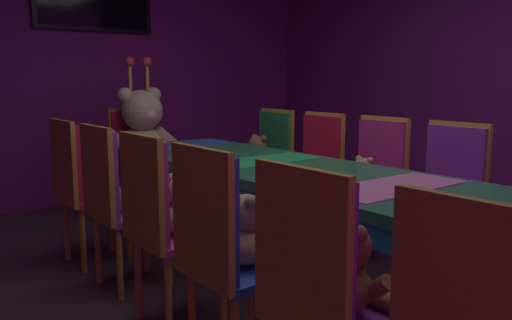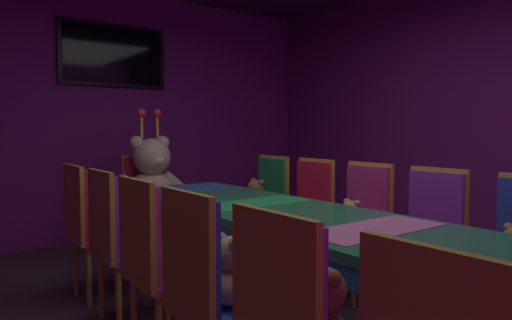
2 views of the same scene
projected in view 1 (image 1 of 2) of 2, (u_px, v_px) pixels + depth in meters
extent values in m
plane|color=#3F2D38|center=(316.00, 300.00, 2.97)|extent=(7.90, 7.90, 0.00)
cube|color=#721E72|center=(93.00, 63.00, 5.24)|extent=(5.20, 0.12, 2.80)
cube|color=#26724C|center=(318.00, 177.00, 2.86)|extent=(0.90, 3.52, 0.05)
cube|color=teal|center=(318.00, 190.00, 2.87)|extent=(0.88, 3.45, 0.10)
cylinder|color=#4C3826|center=(216.00, 187.00, 4.38)|extent=(0.07, 0.07, 0.69)
cylinder|color=#4C3826|center=(131.00, 200.00, 3.91)|extent=(0.07, 0.07, 0.69)
cube|color=pink|center=(393.00, 186.00, 2.47)|extent=(0.77, 0.32, 0.01)
cube|color=green|center=(261.00, 161.00, 3.24)|extent=(0.77, 0.32, 0.01)
cube|color=blue|center=(180.00, 145.00, 4.02)|extent=(0.77, 0.32, 0.01)
cube|color=red|center=(473.00, 314.00, 1.20)|extent=(0.05, 0.38, 0.50)
cube|color=gold|center=(468.00, 317.00, 1.19)|extent=(0.03, 0.41, 0.55)
sphere|color=brown|center=(490.00, 278.00, 1.35)|extent=(0.06, 0.06, 0.06)
cube|color=purple|center=(342.00, 318.00, 1.77)|extent=(0.40, 0.40, 0.04)
cube|color=purple|center=(305.00, 253.00, 1.62)|extent=(0.05, 0.38, 0.50)
cube|color=gold|center=(300.00, 254.00, 1.61)|extent=(0.03, 0.41, 0.55)
ellipsoid|color=brown|center=(343.00, 288.00, 1.76)|extent=(0.20, 0.20, 0.16)
sphere|color=brown|center=(348.00, 246.00, 1.75)|extent=(0.16, 0.16, 0.16)
sphere|color=#99663C|center=(358.00, 246.00, 1.78)|extent=(0.06, 0.06, 0.06)
sphere|color=brown|center=(331.00, 226.00, 1.77)|extent=(0.06, 0.06, 0.06)
sphere|color=brown|center=(359.00, 234.00, 1.68)|extent=(0.06, 0.06, 0.06)
cylinder|color=brown|center=(330.00, 272.00, 1.86)|extent=(0.06, 0.14, 0.13)
cylinder|color=brown|center=(375.00, 290.00, 1.70)|extent=(0.06, 0.14, 0.13)
cylinder|color=brown|center=(356.00, 289.00, 1.89)|extent=(0.07, 0.15, 0.07)
cylinder|color=brown|center=(380.00, 299.00, 1.80)|extent=(0.07, 0.15, 0.07)
cube|color=#2D47B2|center=(243.00, 270.00, 2.22)|extent=(0.40, 0.40, 0.04)
cube|color=#2D47B2|center=(206.00, 215.00, 2.07)|extent=(0.05, 0.38, 0.50)
cube|color=gold|center=(202.00, 216.00, 2.06)|extent=(0.03, 0.41, 0.55)
cylinder|color=gold|center=(250.00, 299.00, 2.48)|extent=(0.04, 0.04, 0.42)
cylinder|color=gold|center=(192.00, 318.00, 2.29)|extent=(0.04, 0.04, 0.42)
ellipsoid|color=tan|center=(243.00, 246.00, 2.21)|extent=(0.20, 0.20, 0.16)
sphere|color=tan|center=(246.00, 213.00, 2.20)|extent=(0.16, 0.16, 0.16)
sphere|color=tan|center=(256.00, 213.00, 2.23)|extent=(0.06, 0.06, 0.06)
sphere|color=tan|center=(234.00, 197.00, 2.22)|extent=(0.06, 0.06, 0.06)
sphere|color=tan|center=(251.00, 202.00, 2.13)|extent=(0.06, 0.06, 0.06)
cylinder|color=tan|center=(237.00, 235.00, 2.31)|extent=(0.05, 0.14, 0.13)
cylinder|color=tan|center=(265.00, 246.00, 2.15)|extent=(0.05, 0.14, 0.13)
cylinder|color=tan|center=(259.00, 249.00, 2.33)|extent=(0.07, 0.15, 0.07)
cylinder|color=tan|center=(274.00, 255.00, 2.25)|extent=(0.07, 0.15, 0.07)
cube|color=#CC338C|center=(180.00, 238.00, 2.67)|extent=(0.40, 0.40, 0.04)
cube|color=#CC338C|center=(146.00, 191.00, 2.52)|extent=(0.05, 0.38, 0.50)
cube|color=gold|center=(142.00, 192.00, 2.51)|extent=(0.03, 0.41, 0.55)
cylinder|color=gold|center=(191.00, 265.00, 2.93)|extent=(0.04, 0.04, 0.42)
cylinder|color=gold|center=(223.00, 283.00, 2.68)|extent=(0.04, 0.04, 0.42)
cylinder|color=gold|center=(138.00, 279.00, 2.73)|extent=(0.04, 0.04, 0.42)
cylinder|color=gold|center=(168.00, 299.00, 2.48)|extent=(0.04, 0.04, 0.42)
ellipsoid|color=tan|center=(179.00, 218.00, 2.66)|extent=(0.19, 0.19, 0.15)
sphere|color=tan|center=(181.00, 191.00, 2.64)|extent=(0.15, 0.15, 0.15)
sphere|color=tan|center=(190.00, 192.00, 2.68)|extent=(0.06, 0.06, 0.06)
sphere|color=tan|center=(173.00, 179.00, 2.67)|extent=(0.06, 0.06, 0.06)
sphere|color=tan|center=(184.00, 182.00, 2.58)|extent=(0.06, 0.06, 0.06)
cylinder|color=tan|center=(176.00, 210.00, 2.75)|extent=(0.05, 0.14, 0.13)
cylinder|color=tan|center=(196.00, 218.00, 2.60)|extent=(0.05, 0.14, 0.13)
cylinder|color=tan|center=(195.00, 222.00, 2.78)|extent=(0.07, 0.14, 0.07)
cylinder|color=tan|center=(205.00, 226.00, 2.70)|extent=(0.07, 0.14, 0.07)
cube|color=purple|center=(132.00, 214.00, 3.14)|extent=(0.40, 0.40, 0.04)
cube|color=purple|center=(101.00, 173.00, 2.98)|extent=(0.05, 0.38, 0.50)
cube|color=gold|center=(97.00, 174.00, 2.97)|extent=(0.03, 0.41, 0.55)
cylinder|color=gold|center=(146.00, 240.00, 3.39)|extent=(0.04, 0.04, 0.42)
cylinder|color=gold|center=(170.00, 253.00, 3.14)|extent=(0.04, 0.04, 0.42)
cylinder|color=gold|center=(98.00, 250.00, 3.20)|extent=(0.04, 0.04, 0.42)
cylinder|color=gold|center=(120.00, 264.00, 2.95)|extent=(0.04, 0.04, 0.42)
ellipsoid|color=tan|center=(132.00, 200.00, 3.12)|extent=(0.16, 0.16, 0.13)
sphere|color=tan|center=(133.00, 180.00, 3.11)|extent=(0.13, 0.13, 0.13)
sphere|color=tan|center=(140.00, 181.00, 3.14)|extent=(0.05, 0.05, 0.05)
sphere|color=tan|center=(127.00, 172.00, 3.13)|extent=(0.05, 0.05, 0.05)
sphere|color=tan|center=(134.00, 174.00, 3.06)|extent=(0.05, 0.05, 0.05)
cylinder|color=tan|center=(131.00, 195.00, 3.20)|extent=(0.04, 0.11, 0.11)
cylinder|color=tan|center=(143.00, 199.00, 3.08)|extent=(0.04, 0.11, 0.11)
cylinder|color=tan|center=(145.00, 203.00, 3.22)|extent=(0.05, 0.12, 0.05)
cylinder|color=tan|center=(151.00, 205.00, 3.16)|extent=(0.05, 0.12, 0.05)
cube|color=red|center=(96.00, 199.00, 3.55)|extent=(0.40, 0.40, 0.04)
cube|color=red|center=(67.00, 162.00, 3.40)|extent=(0.05, 0.38, 0.50)
cube|color=gold|center=(64.00, 162.00, 3.38)|extent=(0.03, 0.41, 0.55)
cylinder|color=gold|center=(111.00, 222.00, 3.80)|extent=(0.04, 0.04, 0.42)
cylinder|color=gold|center=(129.00, 232.00, 3.56)|extent=(0.04, 0.04, 0.42)
cylinder|color=gold|center=(66.00, 230.00, 3.61)|extent=(0.04, 0.04, 0.42)
cylinder|color=gold|center=(83.00, 241.00, 3.36)|extent=(0.04, 0.04, 0.42)
ellipsoid|color=beige|center=(95.00, 184.00, 3.53)|extent=(0.18, 0.18, 0.14)
sphere|color=beige|center=(97.00, 165.00, 3.52)|extent=(0.14, 0.14, 0.14)
sphere|color=#FDDCAD|center=(104.00, 166.00, 3.55)|extent=(0.05, 0.05, 0.05)
sphere|color=beige|center=(91.00, 157.00, 3.55)|extent=(0.05, 0.05, 0.05)
sphere|color=beige|center=(97.00, 159.00, 3.46)|extent=(0.05, 0.05, 0.05)
cylinder|color=beige|center=(96.00, 180.00, 3.62)|extent=(0.05, 0.13, 0.12)
cylinder|color=beige|center=(106.00, 184.00, 3.48)|extent=(0.05, 0.13, 0.12)
cylinder|color=beige|center=(109.00, 188.00, 3.65)|extent=(0.06, 0.13, 0.06)
cylinder|color=beige|center=(115.00, 190.00, 3.57)|extent=(0.06, 0.13, 0.06)
cylinder|color=gold|center=(488.00, 279.00, 2.72)|extent=(0.04, 0.04, 0.42)
cube|color=purple|center=(436.00, 215.00, 3.13)|extent=(0.40, 0.40, 0.04)
cube|color=purple|center=(455.00, 167.00, 3.20)|extent=(0.05, 0.38, 0.50)
cube|color=gold|center=(457.00, 167.00, 3.21)|extent=(0.03, 0.41, 0.55)
cylinder|color=gold|center=(426.00, 240.00, 3.39)|extent=(0.04, 0.04, 0.42)
cylinder|color=gold|center=(473.00, 253.00, 3.14)|extent=(0.04, 0.04, 0.42)
cylinder|color=gold|center=(396.00, 250.00, 3.19)|extent=(0.04, 0.04, 0.42)
cylinder|color=gold|center=(443.00, 264.00, 2.94)|extent=(0.04, 0.04, 0.42)
cube|color=#CC338C|center=(363.00, 198.00, 3.58)|extent=(0.40, 0.40, 0.04)
cube|color=#CC338C|center=(381.00, 156.00, 3.65)|extent=(0.05, 0.38, 0.50)
cube|color=gold|center=(383.00, 156.00, 3.66)|extent=(0.03, 0.41, 0.55)
cylinder|color=gold|center=(360.00, 221.00, 3.84)|extent=(0.04, 0.04, 0.42)
cylinder|color=gold|center=(396.00, 231.00, 3.59)|extent=(0.04, 0.04, 0.42)
cylinder|color=gold|center=(329.00, 229.00, 3.64)|extent=(0.04, 0.04, 0.42)
cylinder|color=gold|center=(365.00, 240.00, 3.39)|extent=(0.04, 0.04, 0.42)
ellipsoid|color=tan|center=(364.00, 184.00, 3.56)|extent=(0.17, 0.17, 0.13)
sphere|color=tan|center=(363.00, 167.00, 3.54)|extent=(0.13, 0.13, 0.13)
sphere|color=tan|center=(358.00, 169.00, 3.51)|extent=(0.05, 0.05, 0.05)
sphere|color=tan|center=(370.00, 161.00, 3.50)|extent=(0.05, 0.05, 0.05)
sphere|color=tan|center=(359.00, 159.00, 3.58)|extent=(0.05, 0.05, 0.05)
cylinder|color=tan|center=(370.00, 185.00, 3.48)|extent=(0.05, 0.12, 0.11)
cylinder|color=tan|center=(351.00, 181.00, 3.61)|extent=(0.05, 0.12, 0.11)
cylinder|color=tan|center=(358.00, 194.00, 3.47)|extent=(0.06, 0.12, 0.06)
cylinder|color=tan|center=(348.00, 192.00, 3.54)|extent=(0.06, 0.12, 0.06)
cube|color=red|center=(305.00, 184.00, 4.02)|extent=(0.40, 0.40, 0.04)
cube|color=red|center=(322.00, 148.00, 4.09)|extent=(0.05, 0.38, 0.50)
cube|color=gold|center=(324.00, 148.00, 4.10)|extent=(0.03, 0.41, 0.55)
cylinder|color=gold|center=(305.00, 206.00, 4.28)|extent=(0.04, 0.04, 0.42)
cylinder|color=gold|center=(334.00, 214.00, 4.03)|extent=(0.04, 0.04, 0.42)
cylinder|color=gold|center=(275.00, 213.00, 4.08)|extent=(0.04, 0.04, 0.42)
cylinder|color=gold|center=(304.00, 221.00, 3.83)|extent=(0.04, 0.04, 0.42)
cube|color=#268C4C|center=(259.00, 174.00, 4.45)|extent=(0.40, 0.40, 0.04)
cube|color=#268C4C|center=(275.00, 141.00, 4.52)|extent=(0.05, 0.38, 0.50)
cube|color=gold|center=(277.00, 141.00, 4.54)|extent=(0.03, 0.41, 0.55)
cylinder|color=gold|center=(262.00, 195.00, 4.71)|extent=(0.04, 0.04, 0.42)
cylinder|color=gold|center=(285.00, 201.00, 4.46)|extent=(0.04, 0.04, 0.42)
cylinder|color=gold|center=(233.00, 200.00, 4.52)|extent=(0.04, 0.04, 0.42)
cylinder|color=gold|center=(256.00, 207.00, 4.27)|extent=(0.04, 0.04, 0.42)
ellipsoid|color=olive|center=(259.00, 162.00, 4.44)|extent=(0.20, 0.20, 0.16)
sphere|color=olive|center=(257.00, 145.00, 4.40)|extent=(0.16, 0.16, 0.16)
sphere|color=#AE7747|center=(252.00, 147.00, 4.37)|extent=(0.06, 0.06, 0.06)
sphere|color=olive|center=(263.00, 139.00, 4.36)|extent=(0.06, 0.06, 0.06)
sphere|color=olive|center=(255.00, 137.00, 4.45)|extent=(0.06, 0.06, 0.06)
cylinder|color=olive|center=(262.00, 162.00, 4.33)|extent=(0.05, 0.14, 0.13)
cylinder|color=olive|center=(248.00, 159.00, 4.49)|extent=(0.05, 0.14, 0.13)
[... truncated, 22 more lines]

